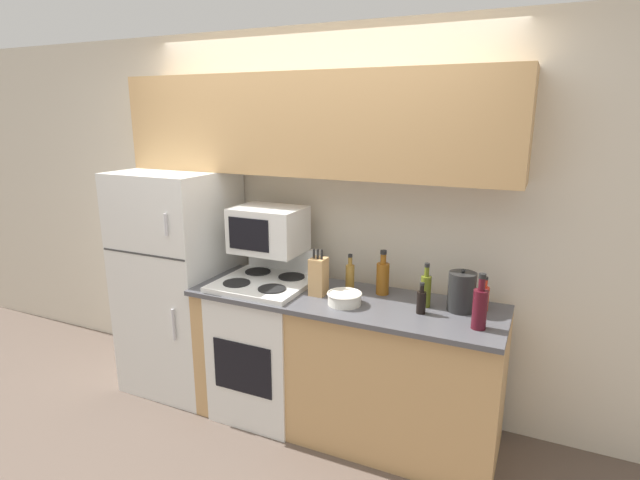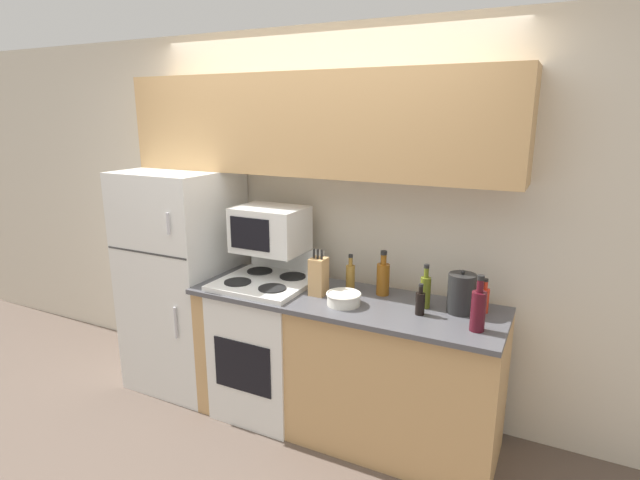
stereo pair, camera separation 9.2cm
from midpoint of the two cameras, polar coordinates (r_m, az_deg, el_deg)
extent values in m
plane|color=brown|center=(3.42, -4.66, -21.50)|extent=(12.00, 12.00, 0.00)
cube|color=beige|center=(3.48, 1.07, 2.32)|extent=(8.00, 0.05, 2.55)
cube|color=tan|center=(3.27, 3.50, -14.24)|extent=(1.92, 0.59, 0.88)
cube|color=#4C4C51|center=(3.06, 3.48, -6.92)|extent=(1.92, 0.63, 0.03)
cube|color=white|center=(3.82, -14.61, -4.37)|extent=(0.72, 0.68, 1.61)
cube|color=#383838|center=(3.50, -18.52, -1.39)|extent=(0.70, 0.01, 0.01)
cylinder|color=#B7B7BC|center=(3.28, -16.22, 1.81)|extent=(0.02, 0.02, 0.14)
cylinder|color=#B7B7BC|center=(3.49, -15.44, -9.11)|extent=(0.02, 0.02, 0.22)
cube|color=tan|center=(3.24, -0.37, 13.04)|extent=(2.63, 0.33, 0.63)
cube|color=white|center=(3.47, -5.25, -11.89)|extent=(0.58, 0.59, 0.94)
cube|color=black|center=(3.26, -8.06, -14.18)|extent=(0.42, 0.01, 0.34)
cube|color=#2D2D2D|center=(3.29, -5.43, -4.64)|extent=(0.56, 0.56, 0.01)
cube|color=white|center=(3.49, -3.05, -2.00)|extent=(0.56, 0.06, 0.16)
cylinder|color=black|center=(3.26, -8.60, -4.77)|extent=(0.17, 0.17, 0.01)
cylinder|color=black|center=(3.12, -4.65, -5.51)|extent=(0.17, 0.17, 0.01)
cylinder|color=black|center=(3.46, -6.14, -3.54)|extent=(0.17, 0.17, 0.01)
cylinder|color=black|center=(3.33, -2.35, -4.18)|extent=(0.17, 0.17, 0.01)
cube|color=white|center=(3.32, -4.91, 1.24)|extent=(0.46, 0.34, 0.30)
cube|color=black|center=(3.20, -7.23, 0.69)|extent=(0.29, 0.01, 0.21)
cube|color=tan|center=(3.07, 0.69, -4.20)|extent=(0.09, 0.11, 0.23)
cylinder|color=black|center=(3.03, 0.16, -1.55)|extent=(0.01, 0.01, 0.06)
cylinder|color=black|center=(3.02, 0.61, -1.62)|extent=(0.01, 0.01, 0.06)
cylinder|color=black|center=(3.01, 1.06, -1.68)|extent=(0.01, 0.01, 0.06)
cylinder|color=silver|center=(2.95, 3.62, -6.78)|extent=(0.20, 0.20, 0.07)
torus|color=silver|center=(2.93, 3.63, -6.18)|extent=(0.21, 0.21, 0.01)
cylinder|color=#5B6619|center=(2.95, 12.82, -5.88)|extent=(0.06, 0.06, 0.18)
cylinder|color=#5B6619|center=(2.91, 12.95, -3.67)|extent=(0.03, 0.03, 0.06)
cylinder|color=black|center=(2.90, 12.99, -2.94)|extent=(0.03, 0.03, 0.02)
cylinder|color=olive|center=(3.15, 4.32, -4.40)|extent=(0.06, 0.06, 0.17)
cylinder|color=olive|center=(3.11, 4.36, -2.48)|extent=(0.03, 0.03, 0.05)
cylinder|color=black|center=(3.10, 4.37, -1.84)|extent=(0.03, 0.03, 0.02)
cylinder|color=red|center=(2.98, 19.13, -6.58)|extent=(0.05, 0.05, 0.14)
cylinder|color=red|center=(2.95, 19.27, -4.90)|extent=(0.02, 0.02, 0.04)
cylinder|color=black|center=(2.94, 19.32, -4.35)|extent=(0.02, 0.03, 0.02)
cylinder|color=brown|center=(3.10, 8.05, -4.49)|extent=(0.08, 0.08, 0.20)
cylinder|color=brown|center=(3.07, 8.14, -2.21)|extent=(0.04, 0.04, 0.06)
cylinder|color=black|center=(3.05, 8.17, -1.46)|extent=(0.04, 0.04, 0.02)
cylinder|color=#470F19|center=(2.72, 18.55, -7.76)|extent=(0.08, 0.08, 0.21)
cylinder|color=#470F19|center=(2.67, 18.78, -5.01)|extent=(0.03, 0.03, 0.07)
cylinder|color=black|center=(2.66, 18.86, -4.09)|extent=(0.04, 0.04, 0.02)
cylinder|color=black|center=(2.86, 12.28, -7.14)|extent=(0.05, 0.05, 0.13)
cylinder|color=black|center=(2.83, 12.37, -5.58)|extent=(0.02, 0.02, 0.04)
cylinder|color=black|center=(2.82, 12.40, -5.06)|extent=(0.03, 0.03, 0.01)
cylinder|color=black|center=(2.93, 16.73, -5.87)|extent=(0.15, 0.15, 0.23)
sphere|color=black|center=(2.89, 16.91, -3.54)|extent=(0.02, 0.02, 0.02)
camera|label=1|loc=(0.05, -89.12, 0.22)|focal=28.00mm
camera|label=2|loc=(0.05, 90.88, -0.22)|focal=28.00mm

